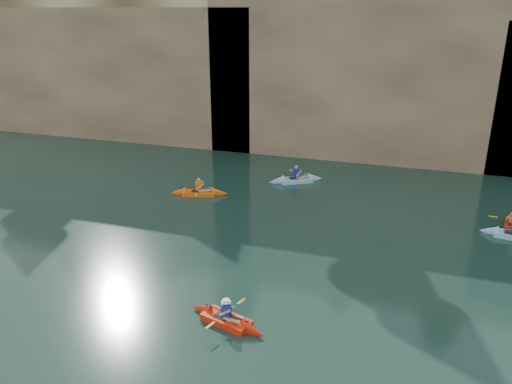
% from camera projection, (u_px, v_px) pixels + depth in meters
% --- Properties ---
extents(ground, '(160.00, 160.00, 0.00)m').
position_uv_depth(ground, '(241.00, 349.00, 15.80)').
color(ground, black).
rests_on(ground, ground).
extents(cliff, '(70.00, 16.00, 12.00)m').
position_uv_depth(cliff, '(365.00, 62.00, 40.44)').
color(cliff, tan).
rests_on(cliff, ground).
extents(cliff_slab_west, '(26.00, 2.40, 10.56)m').
position_uv_depth(cliff_slab_west, '(101.00, 72.00, 39.94)').
color(cliff_slab_west, tan).
rests_on(cliff_slab_west, ground).
extents(cliff_slab_center, '(24.00, 2.40, 11.40)m').
position_uv_depth(cliff_slab_center, '(382.00, 78.00, 33.37)').
color(cliff_slab_center, tan).
rests_on(cliff_slab_center, ground).
extents(sea_cave_west, '(4.50, 1.00, 4.00)m').
position_uv_depth(sea_cave_west, '(122.00, 116.00, 39.92)').
color(sea_cave_west, black).
rests_on(sea_cave_west, ground).
extents(sea_cave_center, '(3.50, 1.00, 3.20)m').
position_uv_depth(sea_cave_center, '(291.00, 134.00, 35.97)').
color(sea_cave_center, black).
rests_on(sea_cave_center, ground).
extents(sea_cave_east, '(5.00, 1.00, 4.50)m').
position_uv_depth(sea_cave_east, '(505.00, 140.00, 31.66)').
color(sea_cave_east, black).
rests_on(sea_cave_east, ground).
extents(main_kayaker, '(3.18, 2.07, 1.15)m').
position_uv_depth(main_kayaker, '(226.00, 319.00, 17.04)').
color(main_kayaker, red).
rests_on(main_kayaker, ground).
extents(kayaker_orange, '(3.41, 2.41, 1.27)m').
position_uv_depth(kayaker_orange, '(199.00, 192.00, 28.70)').
color(kayaker_orange, '#E65D0E').
rests_on(kayaker_orange, ground).
extents(kayaker_ltblue_mid, '(3.38, 2.49, 1.33)m').
position_uv_depth(kayaker_ltblue_mid, '(296.00, 180.00, 30.83)').
color(kayaker_ltblue_mid, '#8AC9E7').
rests_on(kayaker_ltblue_mid, ground).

